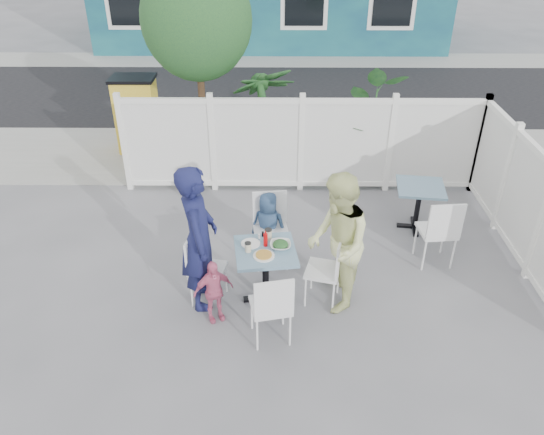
{
  "coord_description": "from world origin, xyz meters",
  "views": [
    {
      "loc": [
        -0.3,
        -5.59,
        4.33
      ],
      "look_at": [
        -0.35,
        -0.09,
        0.95
      ],
      "focal_mm": 35.0,
      "sensor_mm": 36.0,
      "label": 1
    }
  ],
  "objects_px": {
    "utility_cabinet": "(137,116)",
    "toddler": "(213,291)",
    "chair_left": "(201,264)",
    "man": "(199,238)",
    "main_table": "(266,261)",
    "chair_right": "(330,265)",
    "chair_near": "(272,304)",
    "boy": "(268,226)",
    "chair_back": "(271,223)",
    "spare_table": "(419,196)",
    "woman": "(337,244)"
  },
  "relations": [
    {
      "from": "boy",
      "to": "man",
      "type": "bearing_deg",
      "value": 61.72
    },
    {
      "from": "man",
      "to": "chair_right",
      "type": "bearing_deg",
      "value": -95.41
    },
    {
      "from": "chair_right",
      "to": "man",
      "type": "distance_m",
      "value": 1.59
    },
    {
      "from": "spare_table",
      "to": "chair_left",
      "type": "height_order",
      "value": "chair_left"
    },
    {
      "from": "main_table",
      "to": "toddler",
      "type": "distance_m",
      "value": 0.71
    },
    {
      "from": "main_table",
      "to": "chair_left",
      "type": "bearing_deg",
      "value": 178.77
    },
    {
      "from": "spare_table",
      "to": "chair_back",
      "type": "xyz_separation_m",
      "value": [
        -2.17,
        -0.83,
        0.03
      ]
    },
    {
      "from": "utility_cabinet",
      "to": "toddler",
      "type": "distance_m",
      "value": 5.22
    },
    {
      "from": "chair_near",
      "to": "spare_table",
      "type": "bearing_deg",
      "value": 36.28
    },
    {
      "from": "toddler",
      "to": "chair_back",
      "type": "bearing_deg",
      "value": 37.18
    },
    {
      "from": "main_table",
      "to": "chair_right",
      "type": "distance_m",
      "value": 0.77
    },
    {
      "from": "woman",
      "to": "toddler",
      "type": "xyz_separation_m",
      "value": [
        -1.43,
        -0.31,
        -0.46
      ]
    },
    {
      "from": "spare_table",
      "to": "chair_back",
      "type": "distance_m",
      "value": 2.32
    },
    {
      "from": "utility_cabinet",
      "to": "chair_near",
      "type": "xyz_separation_m",
      "value": [
        2.62,
        -5.22,
        -0.15
      ]
    },
    {
      "from": "chair_near",
      "to": "toddler",
      "type": "height_order",
      "value": "chair_near"
    },
    {
      "from": "chair_back",
      "to": "man",
      "type": "relative_size",
      "value": 0.54
    },
    {
      "from": "main_table",
      "to": "chair_left",
      "type": "height_order",
      "value": "chair_left"
    },
    {
      "from": "chair_left",
      "to": "chair_near",
      "type": "relative_size",
      "value": 0.97
    },
    {
      "from": "chair_right",
      "to": "boy",
      "type": "distance_m",
      "value": 1.19
    },
    {
      "from": "utility_cabinet",
      "to": "toddler",
      "type": "height_order",
      "value": "utility_cabinet"
    },
    {
      "from": "chair_right",
      "to": "toddler",
      "type": "xyz_separation_m",
      "value": [
        -1.37,
        -0.33,
        -0.13
      ]
    },
    {
      "from": "utility_cabinet",
      "to": "spare_table",
      "type": "xyz_separation_m",
      "value": [
        4.75,
        -2.81,
        -0.15
      ]
    },
    {
      "from": "boy",
      "to": "chair_left",
      "type": "bearing_deg",
      "value": 60.7
    },
    {
      "from": "man",
      "to": "toddler",
      "type": "distance_m",
      "value": 0.64
    },
    {
      "from": "spare_table",
      "to": "chair_near",
      "type": "xyz_separation_m",
      "value": [
        -2.14,
        -2.41,
        -0.0
      ]
    },
    {
      "from": "utility_cabinet",
      "to": "boy",
      "type": "bearing_deg",
      "value": -54.66
    },
    {
      "from": "chair_left",
      "to": "man",
      "type": "distance_m",
      "value": 0.39
    },
    {
      "from": "chair_left",
      "to": "chair_back",
      "type": "xyz_separation_m",
      "value": [
        0.82,
        0.84,
        0.05
      ]
    },
    {
      "from": "utility_cabinet",
      "to": "spare_table",
      "type": "distance_m",
      "value": 5.52
    },
    {
      "from": "spare_table",
      "to": "boy",
      "type": "distance_m",
      "value": 2.34
    },
    {
      "from": "utility_cabinet",
      "to": "chair_back",
      "type": "xyz_separation_m",
      "value": [
        2.58,
        -3.63,
        -0.12
      ]
    },
    {
      "from": "spare_table",
      "to": "chair_right",
      "type": "xyz_separation_m",
      "value": [
        -1.45,
        -1.7,
        -0.01
      ]
    },
    {
      "from": "woman",
      "to": "toddler",
      "type": "bearing_deg",
      "value": -80.52
    },
    {
      "from": "spare_table",
      "to": "toddler",
      "type": "height_order",
      "value": "toddler"
    },
    {
      "from": "chair_left",
      "to": "toddler",
      "type": "xyz_separation_m",
      "value": [
        0.18,
        -0.37,
        -0.12
      ]
    },
    {
      "from": "chair_left",
      "to": "man",
      "type": "bearing_deg",
      "value": 11.33
    },
    {
      "from": "chair_back",
      "to": "toddler",
      "type": "relative_size",
      "value": 1.22
    },
    {
      "from": "spare_table",
      "to": "toddler",
      "type": "relative_size",
      "value": 0.92
    },
    {
      "from": "utility_cabinet",
      "to": "man",
      "type": "distance_m",
      "value": 4.84
    },
    {
      "from": "toddler",
      "to": "woman",
      "type": "bearing_deg",
      "value": -12.28
    },
    {
      "from": "boy",
      "to": "utility_cabinet",
      "type": "bearing_deg",
      "value": -42.19
    },
    {
      "from": "utility_cabinet",
      "to": "chair_near",
      "type": "distance_m",
      "value": 5.84
    },
    {
      "from": "woman",
      "to": "toddler",
      "type": "relative_size",
      "value": 2.12
    },
    {
      "from": "man",
      "to": "chair_near",
      "type": "bearing_deg",
      "value": -135.33
    },
    {
      "from": "man",
      "to": "chair_back",
      "type": "bearing_deg",
      "value": -48.8
    },
    {
      "from": "spare_table",
      "to": "boy",
      "type": "relative_size",
      "value": 0.75
    },
    {
      "from": "chair_near",
      "to": "woman",
      "type": "distance_m",
      "value": 1.07
    },
    {
      "from": "chair_near",
      "to": "woman",
      "type": "xyz_separation_m",
      "value": [
        0.75,
        0.7,
        0.32
      ]
    },
    {
      "from": "chair_left",
      "to": "man",
      "type": "height_order",
      "value": "man"
    },
    {
      "from": "chair_right",
      "to": "man",
      "type": "height_order",
      "value": "man"
    }
  ]
}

